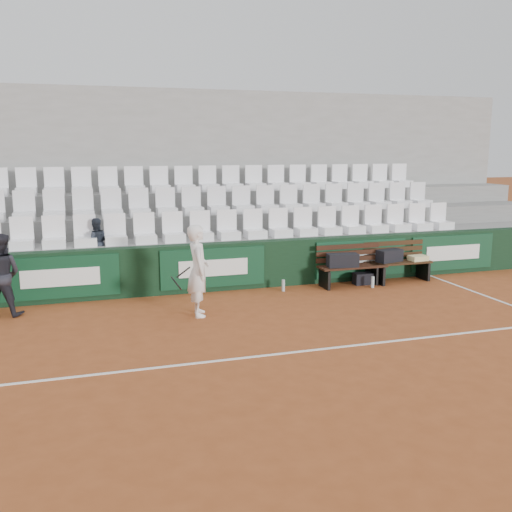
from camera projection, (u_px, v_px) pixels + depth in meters
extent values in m
plane|color=#9D4C23|center=(286.00, 353.00, 8.36)|extent=(80.00, 80.00, 0.00)
cube|color=white|center=(286.00, 353.00, 8.36)|extent=(18.00, 0.06, 0.01)
cube|color=black|center=(221.00, 266.00, 12.02)|extent=(18.00, 0.30, 1.00)
cube|color=#0C381E|center=(61.00, 277.00, 10.92)|extent=(2.20, 0.04, 0.82)
cube|color=#0C381E|center=(213.00, 268.00, 11.79)|extent=(2.20, 0.04, 0.82)
cube|color=#0C381E|center=(361.00, 258.00, 12.78)|extent=(2.20, 0.04, 0.82)
cube|color=#0C381E|center=(452.00, 252.00, 13.48)|extent=(2.20, 0.04, 0.82)
cube|color=gray|center=(214.00, 261.00, 12.60)|extent=(18.00, 0.95, 1.00)
cube|color=gray|center=(205.00, 244.00, 13.45)|extent=(18.00, 0.95, 1.45)
cube|color=gray|center=(197.00, 229.00, 14.30)|extent=(18.00, 0.95, 1.90)
cube|color=#979895|center=(191.00, 178.00, 14.65)|extent=(18.00, 0.30, 4.40)
cube|color=white|center=(215.00, 225.00, 12.28)|extent=(11.90, 0.44, 0.63)
cube|color=white|center=(206.00, 201.00, 13.09)|extent=(11.90, 0.44, 0.63)
cube|color=white|center=(197.00, 179.00, 13.90)|extent=(11.90, 0.44, 0.63)
cube|color=#341A0F|center=(352.00, 276.00, 12.38)|extent=(1.50, 0.56, 0.45)
cube|color=#372110|center=(398.00, 271.00, 12.82)|extent=(1.50, 0.56, 0.45)
cube|color=black|center=(343.00, 260.00, 12.20)|extent=(0.69, 0.37, 0.28)
cube|color=black|center=(390.00, 256.00, 12.73)|extent=(0.64, 0.41, 0.27)
cube|color=beige|center=(418.00, 258.00, 12.89)|extent=(0.42, 0.32, 0.11)
cube|color=black|center=(363.00, 279.00, 12.54)|extent=(0.43, 0.27, 0.25)
cylinder|color=#AEBFC5|center=(283.00, 285.00, 11.94)|extent=(0.07, 0.07, 0.24)
cylinder|color=silver|center=(373.00, 282.00, 12.23)|extent=(0.07, 0.07, 0.25)
imported|color=white|center=(198.00, 271.00, 10.10)|extent=(0.45, 0.63, 1.64)
torus|color=black|center=(176.00, 283.00, 10.02)|extent=(0.19, 0.30, 0.26)
cylinder|color=black|center=(183.00, 272.00, 10.03)|extent=(0.26, 0.03, 0.20)
imported|color=black|center=(1.00, 275.00, 10.11)|extent=(0.86, 0.76, 1.49)
imported|color=#1F252F|center=(95.00, 221.00, 11.57)|extent=(0.53, 0.43, 1.01)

